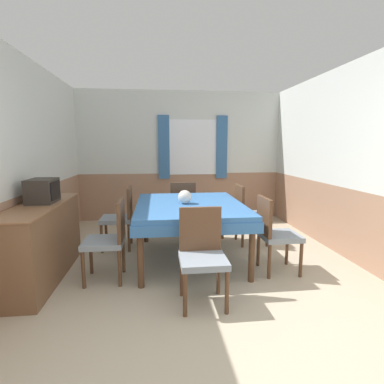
{
  "coord_description": "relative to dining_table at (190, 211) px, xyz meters",
  "views": [
    {
      "loc": [
        -0.48,
        -1.77,
        1.52
      ],
      "look_at": [
        -0.03,
        2.1,
        0.91
      ],
      "focal_mm": 28.0,
      "sensor_mm": 36.0,
      "label": 1
    }
  ],
  "objects": [
    {
      "name": "wall_left",
      "position": [
        -2.01,
        0.09,
        0.64
      ],
      "size": [
        0.05,
        4.77,
        2.6
      ],
      "color": "silver",
      "rests_on": "ground_plane"
    },
    {
      "name": "chair_head_window",
      "position": [
        -0.0,
        1.13,
        -0.16
      ],
      "size": [
        0.44,
        0.44,
        0.92
      ],
      "color": "brown",
      "rests_on": "ground_plane"
    },
    {
      "name": "sideboard",
      "position": [
        -1.74,
        -0.42,
        -0.22
      ],
      "size": [
        0.46,
        1.61,
        0.87
      ],
      "color": "brown",
      "rests_on": "ground_plane"
    },
    {
      "name": "chair_left_far",
      "position": [
        -0.96,
        0.54,
        -0.16
      ],
      "size": [
        0.44,
        0.44,
        0.92
      ],
      "rotation": [
        0.0,
        0.0,
        1.57
      ],
      "color": "brown",
      "rests_on": "ground_plane"
    },
    {
      "name": "vase",
      "position": [
        -0.07,
        -0.02,
        0.19
      ],
      "size": [
        0.18,
        0.18,
        0.18
      ],
      "color": "silver",
      "rests_on": "dining_table"
    },
    {
      "name": "dining_table",
      "position": [
        0.0,
        0.0,
        0.0
      ],
      "size": [
        1.41,
        1.75,
        0.76
      ],
      "color": "#386BA8",
      "rests_on": "ground_plane"
    },
    {
      "name": "chair_right_near",
      "position": [
        0.96,
        -0.54,
        -0.16
      ],
      "size": [
        0.44,
        0.44,
        0.92
      ],
      "rotation": [
        0.0,
        0.0,
        4.71
      ],
      "color": "brown",
      "rests_on": "ground_plane"
    },
    {
      "name": "chair_right_far",
      "position": [
        0.96,
        0.54,
        -0.16
      ],
      "size": [
        0.44,
        0.44,
        0.92
      ],
      "rotation": [
        0.0,
        0.0,
        4.71
      ],
      "color": "brown",
      "rests_on": "ground_plane"
    },
    {
      "name": "chair_head_near",
      "position": [
        -0.0,
        -1.13,
        -0.16
      ],
      "size": [
        0.44,
        0.44,
        0.92
      ],
      "rotation": [
        0.0,
        0.0,
        3.14
      ],
      "color": "brown",
      "rests_on": "ground_plane"
    },
    {
      "name": "tv",
      "position": [
        -1.73,
        -0.3,
        0.34
      ],
      "size": [
        0.29,
        0.38,
        0.27
      ],
      "color": "#2D2823",
      "rests_on": "sideboard"
    },
    {
      "name": "wall_back",
      "position": [
        0.08,
        2.3,
        0.65
      ],
      "size": [
        4.49,
        0.1,
        2.6
      ],
      "color": "silver",
      "rests_on": "ground_plane"
    },
    {
      "name": "ground_plane",
      "position": [
        0.07,
        -2.1,
        -0.66
      ],
      "size": [
        16.0,
        16.0,
        0.0
      ],
      "primitive_type": "plane",
      "color": "tan"
    },
    {
      "name": "wall_right",
      "position": [
        2.14,
        0.09,
        0.64
      ],
      "size": [
        0.05,
        4.77,
        2.6
      ],
      "color": "silver",
      "rests_on": "ground_plane"
    },
    {
      "name": "chair_left_near",
      "position": [
        -0.96,
        -0.54,
        -0.16
      ],
      "size": [
        0.44,
        0.44,
        0.92
      ],
      "rotation": [
        0.0,
        0.0,
        1.57
      ],
      "color": "brown",
      "rests_on": "ground_plane"
    }
  ]
}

